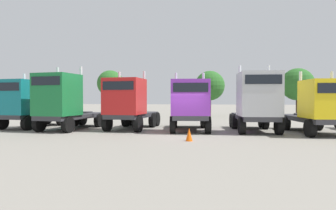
{
  "coord_description": "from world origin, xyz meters",
  "views": [
    {
      "loc": [
        1.96,
        -16.97,
        2.16
      ],
      "look_at": [
        -1.46,
        2.54,
        1.75
      ],
      "focal_mm": 30.16,
      "sensor_mm": 36.0,
      "label": 1
    }
  ],
  "objects": [
    {
      "name": "traffic_cone_mid",
      "position": [
        0.53,
        -2.51,
        0.34
      ],
      "size": [
        0.36,
        0.36,
        0.68
      ],
      "primitive_type": "cone",
      "color": "#F2590C",
      "rests_on": "ground"
    },
    {
      "name": "oak_far_left",
      "position": [
        -12.77,
        20.41,
        4.33
      ],
      "size": [
        3.65,
        3.65,
        6.18
      ],
      "color": "#4C3823",
      "rests_on": "ground"
    },
    {
      "name": "semi_truck_yellow",
      "position": [
        8.08,
        1.35,
        1.7
      ],
      "size": [
        3.29,
        6.28,
        3.88
      ],
      "rotation": [
        0.0,
        0.0,
        -1.44
      ],
      "color": "#333338",
      "rests_on": "ground"
    },
    {
      "name": "semi_truck_red",
      "position": [
        -4.17,
        1.93,
        1.86
      ],
      "size": [
        2.88,
        5.83,
        4.15
      ],
      "rotation": [
        0.0,
        0.0,
        -1.63
      ],
      "color": "#333338",
      "rests_on": "ground"
    },
    {
      "name": "semi_truck_purple",
      "position": [
        0.15,
        1.79,
        1.81
      ],
      "size": [
        3.21,
        6.13,
        3.99
      ],
      "rotation": [
        0.0,
        0.0,
        -1.45
      ],
      "color": "#333338",
      "rests_on": "ground"
    },
    {
      "name": "semi_truck_silver",
      "position": [
        4.46,
        1.9,
        2.02
      ],
      "size": [
        2.98,
        5.84,
        4.44
      ],
      "rotation": [
        0.0,
        0.0,
        -1.49
      ],
      "color": "#333338",
      "rests_on": "ground"
    },
    {
      "name": "semi_truck_green",
      "position": [
        -8.45,
        0.88,
        1.97
      ],
      "size": [
        3.16,
        6.48,
        4.44
      ],
      "rotation": [
        0.0,
        0.0,
        -1.67
      ],
      "color": "#333338",
      "rests_on": "ground"
    },
    {
      "name": "oak_far_right",
      "position": [
        12.34,
        22.51,
        4.11
      ],
      "size": [
        4.24,
        4.24,
        6.24
      ],
      "color": "#4C3823",
      "rests_on": "ground"
    },
    {
      "name": "oak_far_centre",
      "position": [
        1.0,
        19.47,
        3.88
      ],
      "size": [
        3.79,
        3.79,
        5.79
      ],
      "color": "#4C3823",
      "rests_on": "ground"
    },
    {
      "name": "semi_truck_teal",
      "position": [
        -11.95,
        1.75,
        1.86
      ],
      "size": [
        3.02,
        6.28,
        4.13
      ],
      "rotation": [
        0.0,
        0.0,
        -1.65
      ],
      "color": "#333338",
      "rests_on": "ground"
    },
    {
      "name": "ground",
      "position": [
        0.0,
        0.0,
        0.0
      ],
      "size": [
        200.0,
        200.0,
        0.0
      ],
      "primitive_type": "plane",
      "color": "gray"
    }
  ]
}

